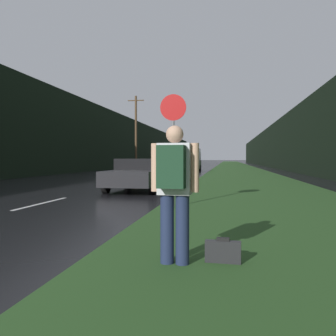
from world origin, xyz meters
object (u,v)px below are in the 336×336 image
Objects in this scene: hitchhiker_with_backpack at (174,185)px; car_passing_near at (139,174)px; stop_sign at (173,138)px; car_passing_far at (190,164)px; delivery_truck at (195,156)px; car_oncoming at (182,163)px; suitcase at (223,252)px.

car_passing_near is (-2.97, 10.02, -0.32)m from hitchhiker_with_backpack.
car_passing_far is at bearing 94.90° from stop_sign.
hitchhiker_with_backpack reaches higher than car_passing_far.
stop_sign is 0.43× the size of delivery_truck.
hitchhiker_with_backpack is 74.44m from delivery_truck.
stop_sign is 47.29m from car_oncoming.
delivery_truck is at bearing -85.41° from car_passing_far.
car_passing_far is (-2.17, 25.36, -1.10)m from stop_sign.
car_passing_near is 0.66× the size of delivery_truck.
hitchhiker_with_backpack reaches higher than car_oncoming.
stop_sign is 69.24m from delivery_truck.
delivery_truck reaches higher than suitcase.
car_oncoming is (-5.68, 46.94, -1.22)m from stop_sign.
car_passing_near is at bearing 113.24° from suitcase.
car_passing_far is (-3.56, 30.33, 0.61)m from suitcase.
car_passing_far is 0.96× the size of car_oncoming.
suitcase is 0.09× the size of car_passing_near.
suitcase is 52.38m from car_oncoming.
car_passing_far is at bearing 100.07° from suitcase.
delivery_truck reaches higher than stop_sign.
stop_sign is 5.44m from suitcase.
stop_sign is 5.28m from hitchhiker_with_backpack.
stop_sign is at bearing -85.30° from delivery_truck.
suitcase is 30.54m from car_passing_far.
car_oncoming is (-6.47, 52.08, -0.34)m from hitchhiker_with_backpack.
suitcase is 0.11× the size of car_passing_far.
suitcase is 10.48m from car_passing_near.
car_oncoming is (-3.50, 42.06, -0.02)m from car_passing_near.
hitchhiker_with_backpack is 3.84× the size of suitcase.
delivery_truck reaches higher than car_passing_far.
car_oncoming is at bearing -80.78° from car_passing_far.
delivery_truck is at bearing 90.00° from car_oncoming.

